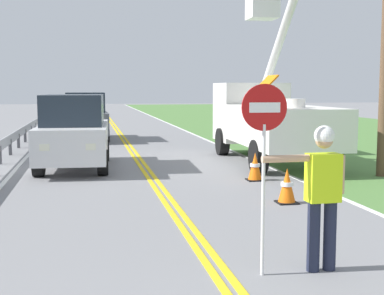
{
  "coord_description": "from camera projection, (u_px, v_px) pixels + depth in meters",
  "views": [
    {
      "loc": [
        -1.57,
        -2.05,
        2.27
      ],
      "look_at": [
        0.29,
        7.65,
        1.2
      ],
      "focal_mm": 50.89,
      "sensor_mm": 36.0,
      "label": 1
    }
  ],
  "objects": [
    {
      "name": "stop_sign_paddle",
      "position": [
        264.0,
        136.0,
        6.48
      ],
      "size": [
        0.56,
        0.04,
        2.33
      ],
      "color": "silver",
      "rests_on": "ground"
    },
    {
      "name": "traffic_cone_mid",
      "position": [
        255.0,
        167.0,
        13.46
      ],
      "size": [
        0.4,
        0.4,
        0.7
      ],
      "color": "orange",
      "rests_on": "ground"
    },
    {
      "name": "edge_line_right",
      "position": [
        214.0,
        143.0,
        22.74
      ],
      "size": [
        0.12,
        110.0,
        0.01
      ],
      "primitive_type": "cube",
      "color": "silver",
      "rests_on": "ground"
    },
    {
      "name": "guardrail_left_shoulder",
      "position": [
        5.0,
        143.0,
        17.46
      ],
      "size": [
        0.1,
        32.0,
        0.71
      ],
      "color": "#9EA0A3",
      "rests_on": "ground"
    },
    {
      "name": "oncoming_suv_nearest",
      "position": [
        74.0,
        131.0,
        15.48
      ],
      "size": [
        2.09,
        4.68,
        2.1
      ],
      "color": "silver",
      "rests_on": "ground"
    },
    {
      "name": "traffic_cone_lead",
      "position": [
        287.0,
        187.0,
        10.79
      ],
      "size": [
        0.4,
        0.4,
        0.7
      ],
      "color": "orange",
      "rests_on": "ground"
    },
    {
      "name": "flagger_worker",
      "position": [
        322.0,
        188.0,
        6.71
      ],
      "size": [
        1.09,
        0.25,
        1.83
      ],
      "color": "#1E2338",
      "rests_on": "ground"
    },
    {
      "name": "centerline_yellow_right",
      "position": [
        130.0,
        145.0,
        22.08
      ],
      "size": [
        0.11,
        110.0,
        0.01
      ],
      "primitive_type": "cube",
      "color": "yellow",
      "rests_on": "ground"
    },
    {
      "name": "oncoming_suv_second",
      "position": [
        85.0,
        116.0,
        23.98
      ],
      "size": [
        1.99,
        4.64,
        2.1
      ],
      "color": "#4C5156",
      "rests_on": "ground"
    },
    {
      "name": "edge_line_left",
      "position": [
        36.0,
        146.0,
        21.39
      ],
      "size": [
        0.12,
        110.0,
        0.01
      ],
      "primitive_type": "cube",
      "color": "silver",
      "rests_on": "ground"
    },
    {
      "name": "utility_bucket_truck",
      "position": [
        267.0,
        116.0,
        17.04
      ],
      "size": [
        2.78,
        6.85,
        5.27
      ],
      "color": "white",
      "rests_on": "ground"
    },
    {
      "name": "centerline_yellow_left",
      "position": [
        125.0,
        145.0,
        22.05
      ],
      "size": [
        0.11,
        110.0,
        0.01
      ],
      "primitive_type": "cube",
      "color": "yellow",
      "rests_on": "ground"
    }
  ]
}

